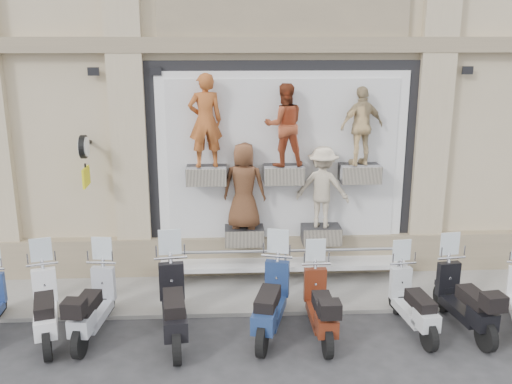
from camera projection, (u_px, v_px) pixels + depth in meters
ground at (297, 344)px, 9.62m from camera, size 90.00×90.00×0.00m
sidewalk at (284, 288)px, 11.63m from camera, size 16.00×2.20×0.08m
shop_vitrine at (284, 169)px, 11.62m from camera, size 5.60×0.92×4.30m
guard_rail at (285, 271)px, 11.42m from camera, size 5.06×0.10×0.93m
clock_sign_bracket at (84, 154)px, 11.05m from camera, size 0.10×0.80×1.02m
scooter_b at (44, 295)px, 9.59m from camera, size 1.11×2.05×1.60m
scooter_c at (92, 293)px, 9.70m from camera, size 0.79×1.99×1.57m
scooter_d at (173, 292)px, 9.56m from camera, size 0.90×2.20×1.74m
scooter_e at (271, 289)px, 9.75m from camera, size 1.12×2.16×1.68m
scooter_f at (321, 294)px, 9.69m from camera, size 0.59×1.91×1.55m
scooter_g at (414, 292)px, 9.86m from camera, size 0.75×1.87×1.48m
scooter_h at (466, 288)px, 9.88m from camera, size 0.84×2.02×1.59m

